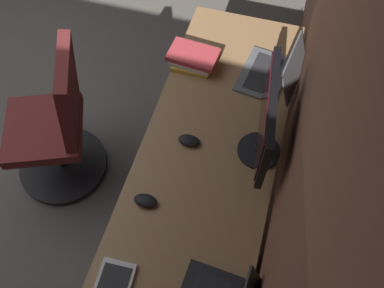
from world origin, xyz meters
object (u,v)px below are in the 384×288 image
at_px(drawer_pedestal, 183,284).
at_px(office_chair, 57,128).
at_px(mouse_main, 146,201).
at_px(mouse_spare, 189,141).
at_px(monitor_primary, 266,121).
at_px(laptop_leftmost, 275,72).
at_px(book_stack_near, 194,57).

distance_m(drawer_pedestal, office_chair, 1.10).
height_order(mouse_main, mouse_spare, same).
bearing_deg(mouse_main, monitor_primary, 132.87).
height_order(laptop_leftmost, mouse_spare, laptop_leftmost).
distance_m(laptop_leftmost, mouse_main, 0.94).
xyz_separation_m(monitor_primary, laptop_leftmost, (-0.46, -0.01, -0.20)).
height_order(book_stack_near, office_chair, office_chair).
bearing_deg(mouse_spare, monitor_primary, 97.62).
distance_m(mouse_main, book_stack_near, 0.84).
bearing_deg(book_stack_near, monitor_primary, 44.38).
relative_size(mouse_main, mouse_spare, 1.00).
distance_m(drawer_pedestal, book_stack_near, 1.16).
relative_size(mouse_main, book_stack_near, 0.39).
height_order(mouse_spare, office_chair, office_chair).
distance_m(monitor_primary, laptop_leftmost, 0.50).
bearing_deg(monitor_primary, mouse_main, -47.13).
relative_size(mouse_main, office_chair, 0.11).
xyz_separation_m(laptop_leftmost, office_chair, (0.45, -1.11, -0.32)).
height_order(drawer_pedestal, office_chair, office_chair).
xyz_separation_m(drawer_pedestal, office_chair, (-0.60, -0.92, 0.11)).
relative_size(drawer_pedestal, monitor_primary, 1.40).
bearing_deg(drawer_pedestal, book_stack_near, -166.76).
height_order(monitor_primary, mouse_spare, monitor_primary).
relative_size(monitor_primary, laptop_leftmost, 1.36).
bearing_deg(office_chair, mouse_main, 60.63).
bearing_deg(office_chair, book_stack_near, 123.72).
bearing_deg(book_stack_near, laptop_leftmost, 90.63).
xyz_separation_m(monitor_primary, book_stack_near, (-0.45, -0.44, -0.21)).
distance_m(laptop_leftmost, office_chair, 1.24).
bearing_deg(laptop_leftmost, office_chair, -67.72).
bearing_deg(mouse_spare, book_stack_near, -166.55).
distance_m(mouse_spare, office_chair, 0.84).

